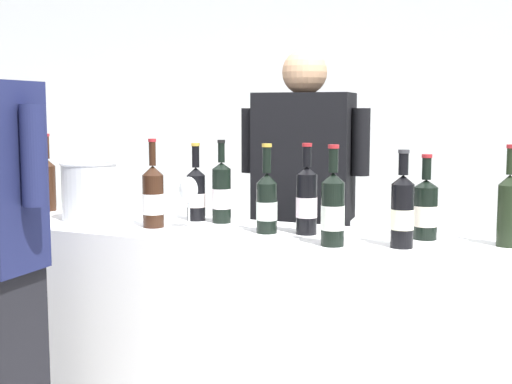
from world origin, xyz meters
The scene contains 16 objects.
wall_back centered at (0.00, 2.60, 1.40)m, with size 8.00×0.10×2.80m, color silver.
counter centered at (0.00, 0.00, 0.47)m, with size 2.53×0.54×0.94m, color white.
wine_bottle_0 centered at (-0.99, -0.02, 1.06)m, with size 0.08×0.08×0.34m.
wine_bottle_1 centered at (0.18, 0.01, 1.06)m, with size 0.08×0.08×0.33m.
wine_bottle_2 centered at (-0.27, -0.05, 1.06)m, with size 0.08×0.08×0.34m.
wine_bottle_3 centered at (0.73, 0.12, 1.05)m, with size 0.08×0.08×0.30m.
wine_bottle_4 centered at (1.00, 0.10, 1.07)m, with size 0.07×0.07×0.34m.
wine_bottle_5 centered at (0.32, 0.04, 1.07)m, with size 0.08×0.08×0.33m.
wine_bottle_6 centered at (-0.94, 0.13, 1.07)m, with size 0.07×0.07×0.34m.
wine_bottle_7 centered at (-0.20, 0.16, 1.05)m, with size 0.08×0.08×0.32m.
wine_bottle_8 centered at (0.47, -0.12, 1.06)m, with size 0.08×0.08×0.34m.
wine_bottle_9 centered at (0.69, -0.06, 1.06)m, with size 0.08×0.08×0.32m.
wine_bottle_10 centered at (-0.08, 0.15, 1.06)m, with size 0.08×0.08×0.33m.
wine_glass centered at (-0.14, -0.01, 1.08)m, with size 0.07×0.07×0.20m.
ice_bucket centered at (-0.61, 0.00, 1.06)m, with size 0.23×0.23×0.24m.
person_server centered at (0.10, 0.61, 0.81)m, with size 0.58×0.28×1.65m.
Camera 1 is at (1.17, -2.30, 1.39)m, focal length 48.69 mm.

